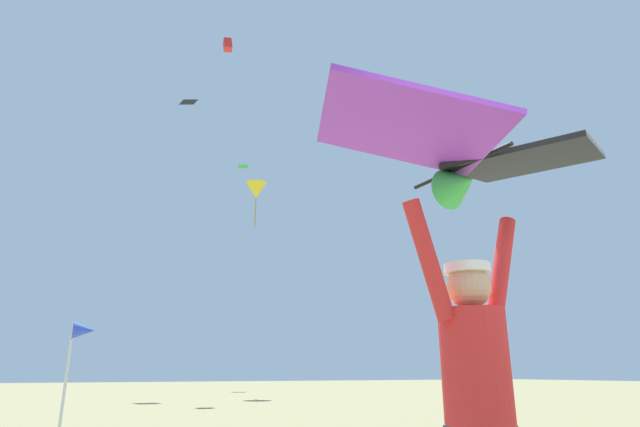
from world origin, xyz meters
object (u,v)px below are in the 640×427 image
Objects in this scene: distant_kite_black_overhead_distant at (188,101)px; distant_kite_green_low_right at (243,166)px; marker_flag at (81,338)px; kite_flyer_person at (478,399)px; held_stunt_kite at (469,154)px; distant_kite_red_high_left at (228,45)px; distant_kite_yellow_low_left at (256,190)px.

distant_kite_green_low_right is at bearing 55.87° from distant_kite_black_overhead_distant.
kite_flyer_person is at bearing -73.98° from marker_flag.
held_stunt_kite is at bearing -104.33° from distant_kite_green_low_right.
distant_kite_red_high_left is at bearing 70.87° from marker_flag.
distant_kite_green_low_right is at bearing 67.80° from distant_kite_red_high_left.
kite_flyer_person is 6.18m from marker_flag.
marker_flag is at bearing 106.02° from kite_flyer_person.
distant_kite_red_high_left is 12.00m from distant_kite_green_low_right.
distant_kite_yellow_low_left is at bearing -31.57° from distant_kite_black_overhead_distant.
kite_flyer_person is 25.61m from distant_kite_yellow_low_left.
distant_kite_yellow_low_left is at bearing 74.79° from held_stunt_kite.
held_stunt_kite is 38.00m from distant_kite_green_low_right.
distant_kite_yellow_low_left is 2.02× the size of distant_kite_black_overhead_distant.
distant_kite_yellow_low_left is at bearing 74.72° from kite_flyer_person.
distant_kite_red_high_left is at bearing 171.39° from distant_kite_yellow_low_left.
distant_kite_black_overhead_distant reaches higher than marker_flag.
marker_flag is at bearing -102.83° from distant_kite_black_overhead_distant.
held_stunt_kite is 28.89m from distant_kite_black_overhead_distant.
distant_kite_black_overhead_distant is at bearing 83.90° from kite_flyer_person.
distant_kite_yellow_low_left reaches higher than kite_flyer_person.
kite_flyer_person is 1.52× the size of distant_kite_black_overhead_distant.
distant_kite_black_overhead_distant is at bearing 77.17° from marker_flag.
kite_flyer_person is 29.80m from distant_kite_red_high_left.
distant_kite_black_overhead_distant is (2.68, 25.25, 13.78)m from held_stunt_kite.
held_stunt_kite is 0.78× the size of distant_kite_yellow_low_left.
distant_kite_red_high_left is 0.64× the size of distant_kite_black_overhead_distant.
distant_kite_yellow_low_left is 20.81m from marker_flag.
distant_kite_yellow_low_left reaches higher than held_stunt_kite.
distant_kite_black_overhead_distant is (-1.63, 1.91, -3.06)m from distant_kite_red_high_left.
marker_flag is (-1.70, 6.00, -0.71)m from held_stunt_kite.
distant_kite_yellow_low_left is at bearing -8.61° from distant_kite_red_high_left.
distant_kite_green_low_right reaches higher than kite_flyer_person.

